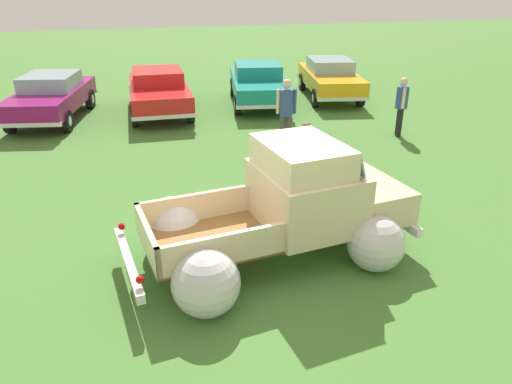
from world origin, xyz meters
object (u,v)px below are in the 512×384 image
(spectator_1, at_px, (286,109))
(spectator_2, at_px, (306,155))
(show_car_3, at_px, (330,77))
(show_car_0, at_px, (51,95))
(show_car_2, at_px, (258,82))
(show_car_1, at_px, (159,90))
(spectator_0, at_px, (402,103))
(vintage_pickup_truck, at_px, (290,212))

(spectator_1, xyz_separation_m, spectator_2, (-0.61, -3.06, -0.16))
(show_car_3, relative_size, spectator_1, 2.57)
(show_car_0, height_order, show_car_3, same)
(show_car_0, height_order, spectator_2, spectator_2)
(show_car_2, distance_m, spectator_2, 8.12)
(spectator_2, bearing_deg, show_car_3, 141.44)
(show_car_1, distance_m, show_car_3, 6.49)
(spectator_1, bearing_deg, spectator_2, 2.60)
(show_car_0, distance_m, spectator_0, 10.84)
(show_car_0, xyz_separation_m, show_car_3, (9.85, 0.54, -0.00))
(spectator_0, bearing_deg, show_car_2, -37.02)
(show_car_1, distance_m, spectator_2, 8.04)
(spectator_0, relative_size, spectator_2, 1.05)
(show_car_3, bearing_deg, show_car_0, -75.84)
(show_car_0, relative_size, spectator_1, 2.54)
(show_car_3, bearing_deg, show_car_2, -73.70)
(show_car_2, bearing_deg, show_car_0, -77.88)
(spectator_2, bearing_deg, spectator_0, 115.96)
(vintage_pickup_truck, relative_size, spectator_1, 2.60)
(vintage_pickup_truck, distance_m, show_car_2, 10.37)
(show_car_0, bearing_deg, spectator_2, 47.72)
(show_car_3, bearing_deg, spectator_1, -22.88)
(spectator_1, bearing_deg, spectator_0, 106.74)
(spectator_0, height_order, spectator_2, spectator_0)
(vintage_pickup_truck, xyz_separation_m, spectator_2, (1.04, 2.10, 0.15))
(show_car_2, bearing_deg, show_car_3, 105.15)
(vintage_pickup_truck, relative_size, show_car_1, 1.05)
(spectator_0, bearing_deg, vintage_pickup_truck, 67.56)
(show_car_3, xyz_separation_m, spectator_2, (-4.13, -8.29, 0.13))
(show_car_0, relative_size, show_car_3, 0.99)
(vintage_pickup_truck, distance_m, spectator_1, 5.42)
(spectator_2, bearing_deg, show_car_1, -175.21)
(show_car_3, distance_m, spectator_0, 5.06)
(show_car_0, bearing_deg, show_car_3, 104.42)
(vintage_pickup_truck, bearing_deg, spectator_1, 64.65)
(show_car_0, bearing_deg, spectator_0, 76.66)
(spectator_1, bearing_deg, show_car_1, -133.77)
(show_car_1, xyz_separation_m, spectator_0, (6.47, -4.46, 0.17))
(vintage_pickup_truck, distance_m, show_car_0, 10.90)
(show_car_1, relative_size, show_car_3, 0.96)
(spectator_1, height_order, spectator_2, spectator_1)
(show_car_1, relative_size, spectator_2, 2.86)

